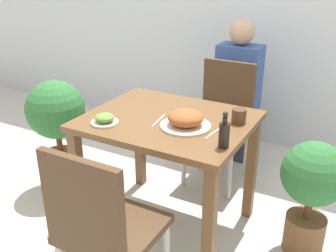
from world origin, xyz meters
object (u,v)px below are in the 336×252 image
(chair_far, at_px, (222,116))
(food_plate, at_px, (186,119))
(drink_cup, at_px, (239,116))
(person_figure, at_px, (238,92))
(side_plate, at_px, (105,119))
(potted_plant_left, at_px, (57,121))
(sauce_bottle, at_px, (224,134))
(potted_plant_right, at_px, (312,187))
(chair_near, at_px, (102,226))

(chair_far, distance_m, food_plate, 0.84)
(drink_cup, height_order, person_figure, person_figure)
(side_plate, relative_size, person_figure, 0.13)
(person_figure, bearing_deg, food_plate, -85.02)
(chair_far, distance_m, potted_plant_left, 1.20)
(sauce_bottle, bearing_deg, potted_plant_right, 42.74)
(potted_plant_left, relative_size, person_figure, 0.71)
(chair_far, distance_m, drink_cup, 0.73)
(chair_near, xyz_separation_m, side_plate, (-0.35, 0.50, 0.26))
(person_figure, bearing_deg, potted_plant_right, -50.30)
(chair_far, bearing_deg, chair_near, -89.32)
(chair_near, height_order, potted_plant_left, chair_near)
(food_plate, distance_m, sauce_bottle, 0.31)
(food_plate, relative_size, potted_plant_left, 0.34)
(side_plate, height_order, sauce_bottle, sauce_bottle)
(food_plate, bearing_deg, potted_plant_right, 19.35)
(person_figure, bearing_deg, drink_cup, -70.84)
(potted_plant_left, bearing_deg, person_figure, 48.59)
(side_plate, xyz_separation_m, potted_plant_left, (-0.64, 0.26, -0.24))
(potted_plant_left, bearing_deg, side_plate, -22.37)
(chair_far, xyz_separation_m, person_figure, (-0.02, 0.38, 0.07))
(person_figure, bearing_deg, chair_near, -88.95)
(side_plate, bearing_deg, potted_plant_left, 157.63)
(chair_far, relative_size, sauce_bottle, 4.84)
(food_plate, bearing_deg, potted_plant_left, 175.34)
(drink_cup, xyz_separation_m, potted_plant_left, (-1.29, -0.11, -0.25))
(chair_near, xyz_separation_m, chair_far, (-0.02, 1.47, 0.00))
(chair_near, distance_m, person_figure, 1.85)
(chair_far, distance_m, side_plate, 1.05)
(side_plate, relative_size, drink_cup, 1.88)
(side_plate, bearing_deg, chair_far, 71.12)
(sauce_bottle, bearing_deg, food_plate, 154.31)
(drink_cup, distance_m, sauce_bottle, 0.33)
(sauce_bottle, bearing_deg, drink_cup, 96.46)
(chair_near, height_order, side_plate, chair_near)
(side_plate, distance_m, sauce_bottle, 0.69)
(chair_far, distance_m, person_figure, 0.39)
(potted_plant_left, bearing_deg, drink_cup, 4.70)
(side_plate, height_order, drink_cup, drink_cup)
(side_plate, xyz_separation_m, sauce_bottle, (0.69, 0.05, 0.05))
(potted_plant_left, relative_size, potted_plant_right, 1.19)
(chair_near, relative_size, potted_plant_right, 1.29)
(chair_near, distance_m, drink_cup, 0.96)
(chair_near, bearing_deg, person_figure, -88.95)
(drink_cup, bearing_deg, side_plate, -150.47)
(chair_near, relative_size, drink_cup, 10.85)
(food_plate, bearing_deg, chair_far, 96.20)
(person_figure, bearing_deg, sauce_bottle, -73.88)
(person_figure, bearing_deg, chair_far, -87.56)
(sauce_bottle, relative_size, person_figure, 0.16)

